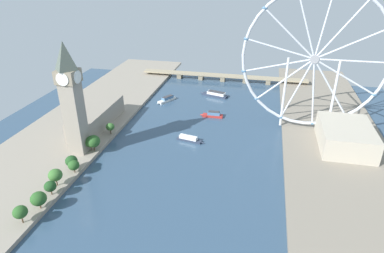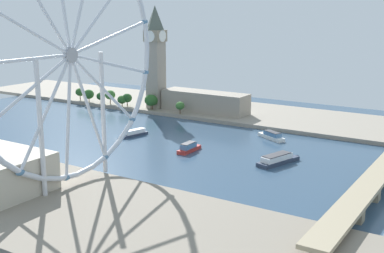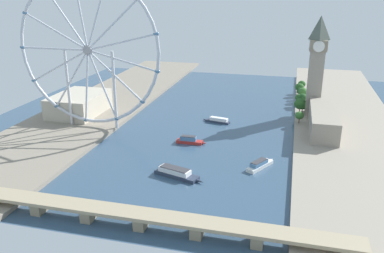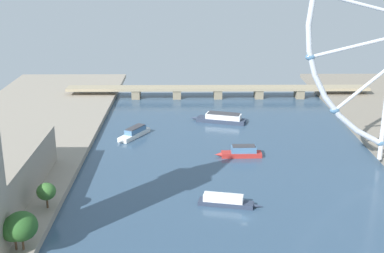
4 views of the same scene
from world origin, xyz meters
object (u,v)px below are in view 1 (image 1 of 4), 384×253
Objects in this scene: ferris_wheel at (314,60)px; tour_boat_3 at (189,139)px; tour_boat_1 at (213,115)px; clock_tower at (72,98)px; tour_boat_0 at (167,99)px; tour_boat_2 at (215,94)px; river_bridge at (223,76)px; parliament_block at (97,117)px; riverside_hall at (345,136)px.

ferris_wheel reaches higher than tour_boat_3.
clock_tower is at bearing 44.63° from tour_boat_1.
tour_boat_0 is 101.19m from tour_boat_3.
clock_tower is at bearing -141.98° from tour_boat_3.
tour_boat_2 is (-97.41, 72.18, -66.89)m from ferris_wheel.
clock_tower is 3.74× the size of tour_boat_1.
tour_boat_3 is (-6.83, -178.69, -4.09)m from river_bridge.
parliament_block is 93.54m from tour_boat_3.
parliament_block reaches higher than tour_boat_2.
ferris_wheel is 5.30× the size of tour_boat_1.
parliament_block is 199.71m from river_bridge.
tour_boat_1 is 60.79m from tour_boat_2.
river_bridge is at bearing 127.82° from riverside_hall.
clock_tower reaches higher than tour_boat_0.
river_bridge reaches higher than tour_boat_1.
tour_boat_2 is (90.86, 159.52, -48.29)m from clock_tower.
riverside_hall is (227.17, 8.70, 0.54)m from parliament_block.
river_bridge is at bearing 125.82° from ferris_wheel.
ferris_wheel is at bearing 102.70° from tour_boat_0.
river_bridge is at bearing 67.39° from clock_tower.
riverside_hall is 208.05m from river_bridge.
tour_boat_2 is (98.57, 111.70, -9.40)m from parliament_block.
clock_tower is at bearing -165.56° from riverside_hall.
tour_boat_0 is at bearing 61.45° from parliament_block.
clock_tower reaches higher than tour_boat_1.
river_bridge is 121.87m from tour_boat_1.
parliament_block reaches higher than tour_boat_3.
parliament_block is at bearing -171.82° from tour_boat_3.
clock_tower reaches higher than river_bridge.
ferris_wheel is at bearing 135.34° from riverside_hall.
tour_boat_2 is at bearing 60.34° from clock_tower.
tour_boat_2 is at bearing -91.02° from river_bridge.
ferris_wheel is 4.76× the size of tour_boat_3.
tour_boat_1 is at bearing 160.74° from riverside_hall.
riverside_hall is 2.14× the size of tour_boat_0.
tour_boat_2 is (-128.60, 103.00, -9.94)m from riverside_hall.
tour_boat_1 is at bearing 45.45° from clock_tower.
tour_boat_2 is 117.56m from tour_boat_3.
tour_boat_3 is at bearing 26.32° from clock_tower.
riverside_hall reaches higher than river_bridge.
riverside_hall is at bearing -44.66° from ferris_wheel.
clock_tower is 229.84m from riverside_hall.
tour_boat_3 is at bearing -173.87° from riverside_hall.
clock_tower is 145.28m from tour_boat_0.
river_bridge is 8.17× the size of tour_boat_3.
parliament_block is 227.34m from riverside_hall.
riverside_hall reaches higher than tour_boat_0.
clock_tower is 62.11m from parliament_block.
river_bridge is 178.87m from tour_boat_3.
river_bridge is 104.39m from tour_boat_0.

